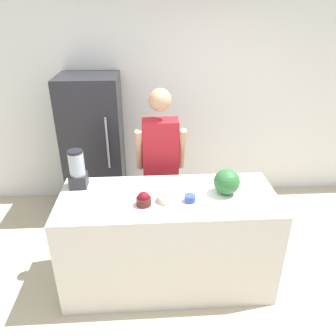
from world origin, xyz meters
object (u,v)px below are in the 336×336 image
object	(u,v)px
bowl_cherries	(144,199)
blender	(77,170)
refrigerator	(94,147)
bowl_cream	(166,197)
watermelon	(227,182)
bowl_small_blue	(190,198)
person	(161,167)

from	to	relation	value
bowl_cherries	blender	bearing A→B (deg)	149.22
refrigerator	bowl_cream	world-z (taller)	refrigerator
watermelon	bowl_cherries	world-z (taller)	watermelon
bowl_small_blue	watermelon	bearing A→B (deg)	15.56
person	blender	xyz separation A→B (m)	(-0.76, -0.46, 0.22)
person	bowl_cherries	size ratio (longest dim) A/B	14.04
watermelon	blender	bearing A→B (deg)	170.00
refrigerator	bowl_small_blue	size ratio (longest dim) A/B	18.65
refrigerator	bowl_small_blue	world-z (taller)	refrigerator
blender	refrigerator	bearing A→B (deg)	91.58
person	watermelon	world-z (taller)	person
bowl_cream	blender	size ratio (longest dim) A/B	0.44
watermelon	bowl_cherries	xyz separation A→B (m)	(-0.71, -0.12, -0.07)
bowl_cherries	bowl_small_blue	size ratio (longest dim) A/B	1.33
bowl_small_blue	bowl_cream	bearing A→B (deg)	174.10
bowl_small_blue	bowl_cherries	bearing A→B (deg)	-175.56
refrigerator	bowl_cherries	xyz separation A→B (m)	(0.61, -1.48, 0.14)
person	watermelon	bearing A→B (deg)	-52.01
refrigerator	blender	size ratio (longest dim) A/B	4.89
person	bowl_small_blue	bearing A→B (deg)	-74.76
refrigerator	blender	world-z (taller)	refrigerator
person	watermelon	distance (m)	0.89
watermelon	blender	xyz separation A→B (m)	(-1.29, 0.23, 0.04)
refrigerator	bowl_small_blue	bearing A→B (deg)	-55.48
blender	watermelon	bearing A→B (deg)	-10.00
watermelon	bowl_small_blue	xyz separation A→B (m)	(-0.32, -0.09, -0.10)
person	blender	distance (m)	0.91
bowl_cream	bowl_small_blue	size ratio (longest dim) A/B	1.67
person	bowl_cream	bearing A→B (deg)	-88.77
refrigerator	bowl_cherries	world-z (taller)	refrigerator
watermelon	bowl_small_blue	world-z (taller)	watermelon
watermelon	bowl_cream	world-z (taller)	watermelon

